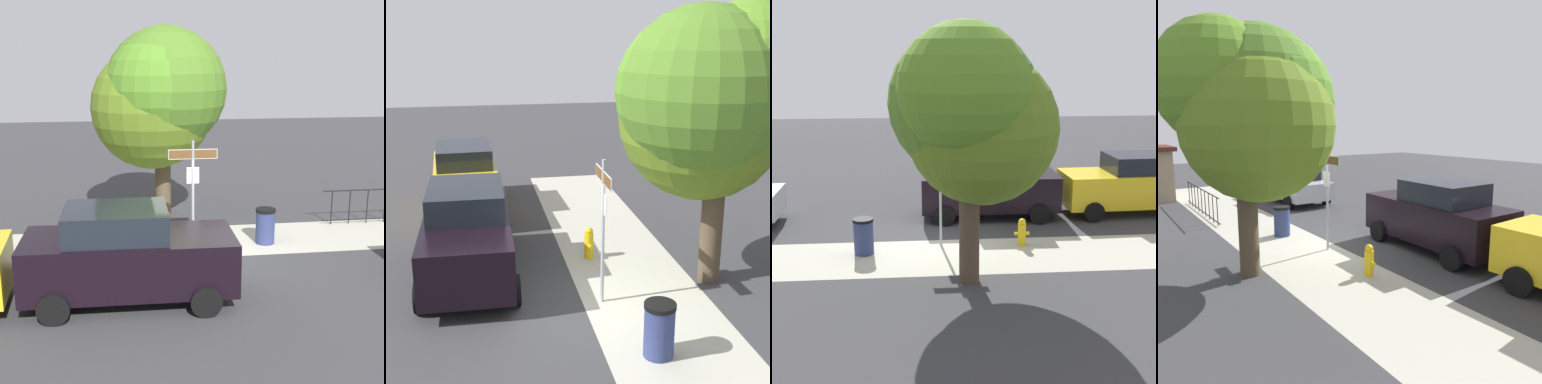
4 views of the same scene
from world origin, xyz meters
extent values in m
plane|color=#38383A|center=(0.00, 0.00, 0.00)|extent=(60.00, 60.00, 0.00)
cube|color=#AEAE9D|center=(2.00, 1.30, 0.00)|extent=(24.00, 2.60, 0.00)
cylinder|color=#9EA0A5|center=(-0.18, 0.40, 1.49)|extent=(0.07, 0.07, 2.97)
cube|color=brown|center=(-0.18, 0.40, 2.63)|extent=(1.22, 0.02, 0.22)
cube|color=white|center=(-0.18, 0.40, 2.63)|extent=(1.25, 0.02, 0.25)
cube|color=silver|center=(-0.18, 0.42, 2.08)|extent=(0.32, 0.02, 0.42)
cylinder|color=#483B2A|center=(-0.73, 2.94, 1.42)|extent=(0.47, 0.47, 2.84)
sphere|color=#508625|center=(-0.80, 2.37, 4.14)|extent=(3.14, 3.14, 3.14)
sphere|color=#4B7823|center=(-0.65, 2.54, 4.13)|extent=(3.44, 3.44, 3.44)
sphere|color=#58771E|center=(-1.04, 2.69, 3.58)|extent=(3.48, 3.48, 3.48)
sphere|color=#558523|center=(-0.57, 3.38, 4.49)|extent=(2.84, 2.84, 2.84)
cube|color=black|center=(-1.88, -2.24, 0.88)|extent=(4.40, 1.92, 1.12)
cube|color=black|center=(-2.14, -2.24, 1.74)|extent=(2.13, 1.66, 0.60)
cylinder|color=black|center=(-0.37, -1.35, 0.32)|extent=(0.64, 0.23, 0.64)
cylinder|color=black|center=(-0.41, -3.19, 0.32)|extent=(0.64, 0.23, 0.64)
cylinder|color=black|center=(-3.34, -1.29, 0.32)|extent=(0.64, 0.23, 0.64)
cylinder|color=black|center=(-3.38, -3.13, 0.32)|extent=(0.64, 0.23, 0.64)
cylinder|color=black|center=(4.36, 2.30, 0.53)|extent=(0.03, 0.03, 1.05)
cylinder|color=black|center=(4.93, 2.30, 0.53)|extent=(0.03, 0.03, 1.05)
cylinder|color=black|center=(5.50, 2.30, 0.53)|extent=(0.03, 0.03, 1.05)
cylinder|color=yellow|center=(-2.42, 0.60, 0.31)|extent=(0.22, 0.22, 0.62)
sphere|color=yellow|center=(-2.42, 0.60, 0.68)|extent=(0.20, 0.20, 0.20)
cylinder|color=yellow|center=(-2.58, 0.60, 0.34)|extent=(0.10, 0.09, 0.09)
cylinder|color=yellow|center=(-2.26, 0.60, 0.34)|extent=(0.10, 0.09, 0.09)
cylinder|color=navy|center=(1.90, 0.90, 0.45)|extent=(0.52, 0.52, 0.90)
cylinder|color=black|center=(1.90, 0.90, 0.94)|extent=(0.55, 0.55, 0.08)
camera|label=1|loc=(-2.06, -13.10, 5.09)|focal=51.52mm
camera|label=2|loc=(9.87, -2.02, 5.42)|focal=52.47mm
camera|label=3|loc=(0.42, 14.96, 5.27)|focal=51.53mm
camera|label=4|loc=(-9.33, 5.91, 3.56)|focal=35.46mm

